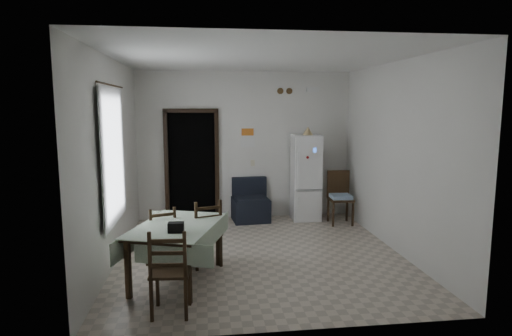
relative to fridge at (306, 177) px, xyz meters
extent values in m
plane|color=#B6A895|center=(-1.17, -1.93, -0.84)|extent=(4.50, 4.50, 0.00)
cube|color=black|center=(-2.22, 0.54, 0.21)|extent=(0.90, 0.45, 2.10)
cube|color=black|center=(-2.71, 0.29, 0.21)|extent=(0.08, 0.10, 2.18)
cube|color=black|center=(-1.73, 0.29, 0.21)|extent=(0.08, 0.10, 2.18)
cube|color=black|center=(-2.22, 0.29, 1.30)|extent=(1.06, 0.10, 0.08)
cube|color=silver|center=(-3.32, -2.13, 0.71)|extent=(0.10, 1.20, 1.60)
cube|color=beige|center=(-3.21, -2.13, 0.71)|extent=(0.02, 1.45, 1.85)
cylinder|color=black|center=(-3.20, -2.13, 1.66)|extent=(0.02, 1.60, 0.02)
cube|color=white|center=(-1.12, 0.31, 0.78)|extent=(0.28, 0.02, 0.40)
cube|color=orange|center=(-1.12, 0.30, 0.88)|extent=(0.24, 0.01, 0.14)
cube|color=beige|center=(-1.02, 0.31, 0.26)|extent=(0.08, 0.02, 0.12)
cylinder|color=brown|center=(-0.47, 0.31, 1.68)|extent=(0.12, 0.03, 0.12)
cylinder|color=brown|center=(-0.29, 0.31, 1.68)|extent=(0.12, 0.03, 0.12)
cube|color=white|center=(0.18, 0.28, 1.71)|extent=(0.25, 0.07, 0.09)
cone|color=tan|center=(0.00, -0.10, 0.92)|extent=(0.21, 0.21, 0.16)
cube|color=black|center=(-2.33, -3.09, -0.04)|extent=(0.19, 0.12, 0.12)
camera|label=1|loc=(-2.00, -8.09, 1.38)|focal=30.00mm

